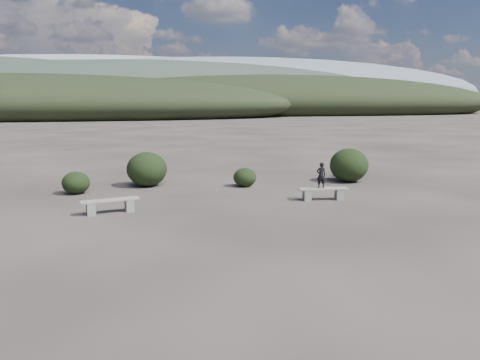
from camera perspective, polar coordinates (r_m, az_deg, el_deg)
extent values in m
plane|color=#2D2723|center=(10.40, 4.93, -9.12)|extent=(1200.00, 1200.00, 0.00)
cube|color=slate|center=(14.52, -17.73, -3.37)|extent=(0.31, 0.38, 0.38)
cube|color=slate|center=(14.70, -13.32, -3.01)|extent=(0.31, 0.38, 0.38)
cube|color=gray|center=(14.55, -15.55, -2.37)|extent=(1.75, 0.74, 0.05)
cube|color=slate|center=(16.01, 8.18, -1.84)|extent=(0.27, 0.35, 0.37)
cube|color=slate|center=(16.32, 11.99, -1.73)|extent=(0.27, 0.35, 0.37)
cube|color=gray|center=(16.12, 10.12, -1.06)|extent=(1.71, 0.52, 0.05)
imported|color=black|center=(16.02, 9.86, 0.57)|extent=(0.34, 0.24, 0.88)
ellipsoid|color=black|center=(18.00, -19.37, -0.31)|extent=(0.99, 0.99, 0.81)
ellipsoid|color=black|center=(18.84, -11.28, 1.30)|extent=(1.58, 1.58, 1.36)
ellipsoid|color=black|center=(18.43, 0.60, 0.33)|extent=(0.92, 0.92, 0.74)
ellipsoid|color=black|center=(20.03, 13.14, 1.78)|extent=(1.60, 1.60, 1.40)
ellipsoid|color=black|center=(21.40, 13.74, 1.52)|extent=(1.05, 1.05, 0.87)
ellipsoid|color=black|center=(101.84, -24.90, 8.33)|extent=(110.00, 40.00, 12.00)
ellipsoid|color=black|center=(125.29, 5.60, 9.43)|extent=(120.00, 44.00, 14.00)
ellipsoid|color=#2E392E|center=(169.45, -11.29, 10.07)|extent=(190.00, 64.00, 24.00)
ellipsoid|color=slate|center=(317.96, 1.18, 10.73)|extent=(340.00, 110.00, 44.00)
ellipsoid|color=#9099A3|center=(410.41, -16.15, 10.48)|extent=(460.00, 140.00, 56.00)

